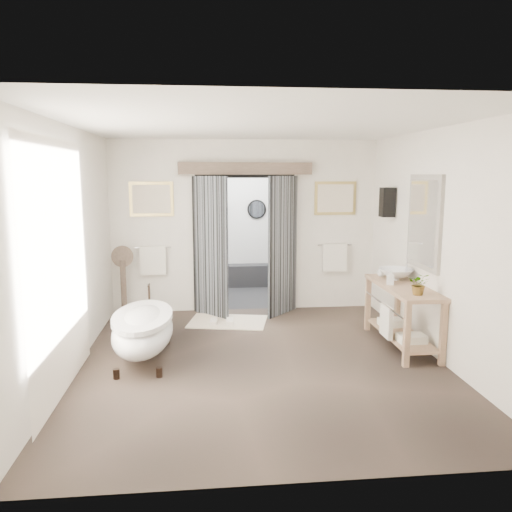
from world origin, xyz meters
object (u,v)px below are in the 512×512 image
at_px(rug, 228,322).
at_px(basin, 396,274).
at_px(vanity, 401,310).
at_px(clawfoot_tub, 143,330).

xyz_separation_m(rug, basin, (2.34, -1.01, 0.92)).
bearing_deg(vanity, clawfoot_tub, -177.23).
distance_m(vanity, rug, 2.71).
relative_size(vanity, rug, 1.33).
relative_size(rug, basin, 2.53).
bearing_deg(basin, vanity, -88.89).
xyz_separation_m(clawfoot_tub, rug, (1.13, 1.52, -0.39)).
xyz_separation_m(vanity, basin, (0.05, 0.35, 0.43)).
distance_m(clawfoot_tub, rug, 1.93).
distance_m(vanity, basin, 0.55).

